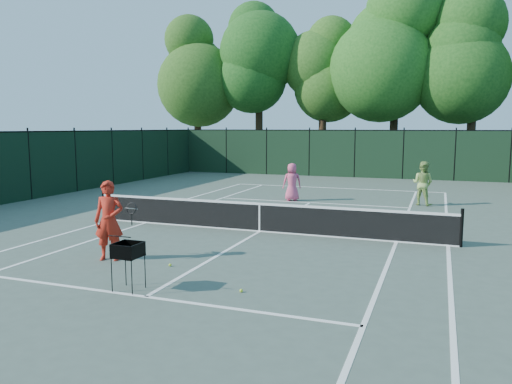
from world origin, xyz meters
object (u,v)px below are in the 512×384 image
(ball_hopper, at_px, (128,250))
(loose_ball_midcourt, at_px, (170,265))
(player_pink, at_px, (292,182))
(player_green, at_px, (423,183))
(loose_ball_near_cart, at_px, (241,291))
(coach, at_px, (109,221))

(ball_hopper, relative_size, loose_ball_midcourt, 14.15)
(player_pink, xyz_separation_m, player_green, (5.43, 0.71, 0.08))
(player_pink, height_order, loose_ball_near_cart, player_pink)
(player_pink, relative_size, player_green, 0.91)
(player_green, relative_size, loose_ball_near_cart, 26.83)
(loose_ball_near_cart, bearing_deg, player_pink, 101.62)
(coach, height_order, ball_hopper, coach)
(coach, distance_m, loose_ball_midcourt, 1.92)
(player_green, xyz_separation_m, ball_hopper, (-5.08, -13.53, -0.11))
(player_pink, bearing_deg, coach, 57.82)
(player_pink, relative_size, ball_hopper, 1.73)
(player_pink, distance_m, ball_hopper, 12.82)
(coach, bearing_deg, loose_ball_midcourt, -17.13)
(ball_hopper, bearing_deg, loose_ball_midcourt, 96.63)
(ball_hopper, bearing_deg, coach, 138.36)
(player_pink, xyz_separation_m, loose_ball_near_cart, (2.50, -12.17, -0.80))
(player_green, distance_m, loose_ball_near_cart, 13.25)
(loose_ball_near_cart, bearing_deg, coach, 163.75)
(coach, distance_m, ball_hopper, 2.51)
(loose_ball_near_cart, xyz_separation_m, loose_ball_midcourt, (-2.25, 1.13, 0.00))
(coach, bearing_deg, ball_hopper, -62.16)
(player_green, bearing_deg, loose_ball_midcourt, 88.42)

